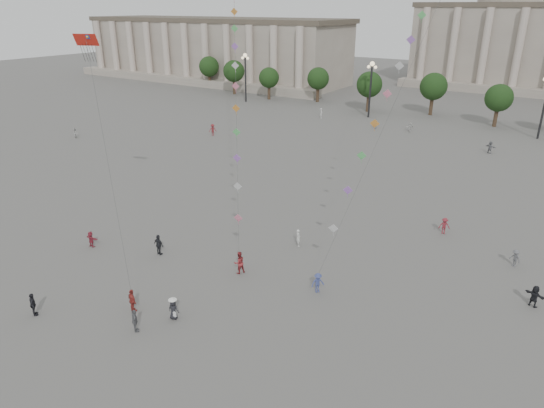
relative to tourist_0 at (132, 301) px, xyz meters
The scene contains 25 objects.
ground 3.13m from the tourist_0, 11.21° to the left, with size 360.00×360.00×0.00m, color #5E5B59.
hall_west 119.06m from the tourist_0, 127.33° to the left, with size 84.00×26.22×17.20m.
hall_central 130.52m from the tourist_0, 88.70° to the left, with size 48.30×34.30×35.50m.
tree_row 78.77m from the tourist_0, 87.86° to the left, with size 137.12×5.12×8.00m.
lamp_post_far_west 82.42m from the tourist_0, 120.79° to the left, with size 2.00×0.90×10.65m.
lamp_post_mid_west 71.90m from the tourist_0, 99.70° to the left, with size 2.00×0.90×10.65m.
person_crowd_0 62.83m from the tourist_0, 96.62° to the left, with size 0.97×0.41×1.66m, color #30496D.
person_crowd_1 54.35m from the tourist_0, 148.19° to the left, with size 0.80×0.62×1.64m, color #AFB0AC.
person_crowd_2 51.01m from the tourist_0, 123.63° to the left, with size 1.26×0.72×1.95m, color maroon.
person_crowd_3 29.19m from the tourist_0, 34.86° to the left, with size 1.57×0.50×1.70m, color black.
person_crowd_4 63.34m from the tourist_0, 91.11° to the left, with size 1.53×0.49×1.65m, color silver.
person_crowd_6 31.19m from the tourist_0, 45.66° to the left, with size 1.00×0.58×1.55m, color #5B5B5F.
person_crowd_8 29.57m from the tourist_0, 59.39° to the left, with size 1.06×0.61×1.64m, color maroon.
person_crowd_10 67.49m from the tourist_0, 106.71° to the left, with size 0.70×0.46×1.93m, color silver.
person_crowd_12 58.59m from the tourist_0, 77.13° to the left, with size 1.69×0.54×1.82m, color slate.
person_crowd_13 16.14m from the tourist_0, 73.30° to the left, with size 0.59×0.39×1.63m, color silver.
tourist_0 is the anchor object (origin of this frame).
tourist_1 6.92m from the tourist_0, 142.38° to the right, with size 1.03×0.43×1.76m, color black.
tourist_2 12.03m from the tourist_0, 156.22° to the left, with size 1.39×0.44×1.50m, color #9E2B3C.
tourist_3 2.47m from the tourist_0, 37.70° to the right, with size 0.99×0.41×1.69m, color slate.
tourist_4 8.59m from the tourist_0, 123.32° to the left, with size 1.12×0.47×1.92m, color black.
kite_flyer_0 9.12m from the tourist_0, 70.13° to the left, with size 0.94×0.73×1.92m, color maroon.
kite_flyer_1 13.77m from the tourist_0, 44.24° to the left, with size 1.05×0.60×1.62m, color #3A4482.
hat_person 3.24m from the tourist_0, 17.24° to the left, with size 0.85×0.67×1.69m.
dragon_kite 22.58m from the tourist_0, 146.01° to the left, with size 7.86×5.16×22.85m.
Camera 1 is at (21.70, -19.55, 20.50)m, focal length 32.00 mm.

